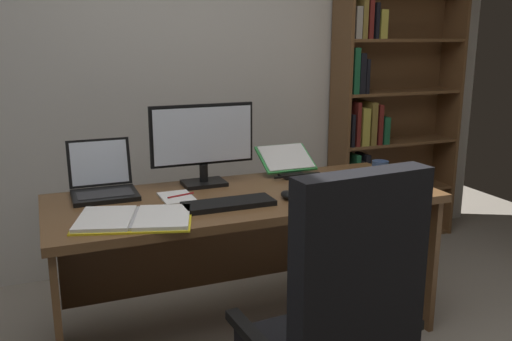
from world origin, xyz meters
name	(u,v)px	position (x,y,z in m)	size (l,w,h in m)	color
wall_back	(178,54)	(0.00, 2.00, 1.40)	(4.83, 0.12, 2.81)	beige
desk	(240,228)	(0.03, 0.95, 0.56)	(1.89, 0.76, 0.76)	brown
bookshelf	(383,94)	(1.46, 1.80, 1.11)	(0.98, 0.26, 2.24)	brown
monitor	(203,144)	(-0.11, 1.12, 0.98)	(0.54, 0.16, 0.42)	black
laptop	(103,184)	(-0.62, 1.12, 0.81)	(0.31, 0.31, 0.26)	black
keyboard	(229,204)	(-0.11, 0.72, 0.77)	(0.42, 0.15, 0.02)	black
computer_mouse	(288,195)	(0.19, 0.72, 0.78)	(0.06, 0.10, 0.04)	black
reading_stand_with_book	(287,161)	(0.40, 1.18, 0.83)	(0.30, 0.27, 0.14)	black
open_binder	(134,219)	(-0.54, 0.67, 0.77)	(0.55, 0.44, 0.02)	yellow
notepad	(177,197)	(-0.30, 0.93, 0.76)	(0.15, 0.21, 0.01)	white
pen	(181,195)	(-0.28, 0.93, 0.77)	(0.01, 0.01, 0.14)	maroon
coffee_mug	(380,169)	(0.84, 0.91, 0.80)	(0.09, 0.09, 0.09)	#334C7A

